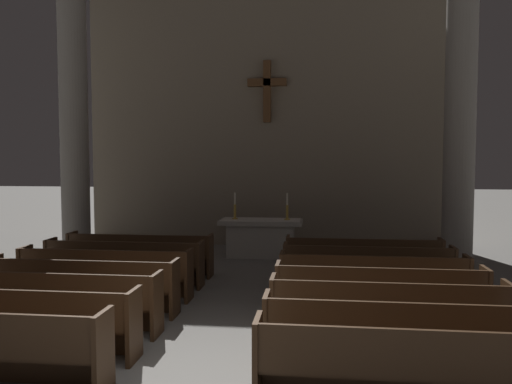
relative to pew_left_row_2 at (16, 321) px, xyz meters
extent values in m
cube|color=#422B19|center=(1.61, -0.93, 0.00)|extent=(0.06, 0.50, 0.95)
cube|color=#422B19|center=(0.00, 0.04, -0.05)|extent=(3.16, 0.40, 0.05)
cube|color=#422B19|center=(0.00, -0.19, 0.22)|extent=(3.16, 0.05, 0.50)
cube|color=#422B19|center=(0.00, 0.22, -0.28)|extent=(3.16, 0.04, 0.40)
cube|color=#422B19|center=(1.61, 0.02, 0.00)|extent=(0.06, 0.50, 0.95)
cube|color=#422B19|center=(0.00, 0.99, -0.05)|extent=(3.16, 0.40, 0.05)
cube|color=#422B19|center=(0.00, 0.76, 0.22)|extent=(3.16, 0.05, 0.50)
cube|color=#422B19|center=(0.00, 1.17, -0.28)|extent=(3.16, 0.04, 0.40)
cube|color=#422B19|center=(1.61, 0.97, 0.00)|extent=(0.06, 0.50, 0.95)
cube|color=#422B19|center=(0.00, 1.94, -0.05)|extent=(3.16, 0.40, 0.05)
cube|color=#422B19|center=(0.00, 1.71, 0.22)|extent=(3.16, 0.05, 0.50)
cube|color=#422B19|center=(0.00, 2.12, -0.28)|extent=(3.16, 0.04, 0.40)
cube|color=#422B19|center=(1.61, 1.92, 0.00)|extent=(0.06, 0.50, 0.95)
cube|color=#422B19|center=(0.00, 2.89, -0.05)|extent=(3.16, 0.40, 0.05)
cube|color=#422B19|center=(0.00, 2.66, 0.22)|extent=(3.16, 0.05, 0.50)
cube|color=#422B19|center=(0.00, 3.07, -0.28)|extent=(3.16, 0.04, 0.40)
cube|color=#422B19|center=(1.61, 2.87, 0.00)|extent=(0.06, 0.50, 0.95)
cube|color=#422B19|center=(-1.61, 2.87, 0.00)|extent=(0.06, 0.50, 0.95)
cube|color=#422B19|center=(0.00, 3.84, -0.05)|extent=(3.16, 0.40, 0.05)
cube|color=#422B19|center=(0.00, 3.62, 0.22)|extent=(3.16, 0.05, 0.50)
cube|color=#422B19|center=(0.00, 4.02, -0.28)|extent=(3.16, 0.04, 0.40)
cube|color=#422B19|center=(1.61, 3.82, 0.00)|extent=(0.06, 0.50, 0.95)
cube|color=#422B19|center=(-1.61, 3.82, 0.00)|extent=(0.06, 0.50, 0.95)
cube|color=#422B19|center=(0.00, 4.79, -0.05)|extent=(3.16, 0.40, 0.05)
cube|color=#422B19|center=(0.00, 4.57, 0.22)|extent=(3.16, 0.05, 0.50)
cube|color=#422B19|center=(0.00, 4.97, -0.28)|extent=(3.16, 0.04, 0.40)
cube|color=#422B19|center=(1.61, 4.77, 0.00)|extent=(0.06, 0.50, 0.95)
cube|color=#422B19|center=(-1.61, 4.77, 0.00)|extent=(0.06, 0.50, 0.95)
cube|color=#422B19|center=(4.93, -0.91, -0.05)|extent=(3.16, 0.40, 0.05)
cube|color=#422B19|center=(4.93, -1.14, 0.22)|extent=(3.16, 0.05, 0.50)
cube|color=#422B19|center=(3.32, -0.93, 0.00)|extent=(0.06, 0.50, 0.95)
cube|color=#422B19|center=(4.93, 0.04, -0.05)|extent=(3.16, 0.40, 0.05)
cube|color=#422B19|center=(4.93, -0.19, 0.22)|extent=(3.16, 0.05, 0.50)
cube|color=#422B19|center=(4.93, 0.22, -0.28)|extent=(3.16, 0.04, 0.40)
cube|color=#422B19|center=(3.32, 0.02, 0.00)|extent=(0.06, 0.50, 0.95)
cube|color=#422B19|center=(4.93, 0.99, -0.05)|extent=(3.16, 0.40, 0.05)
cube|color=#422B19|center=(4.93, 0.76, 0.22)|extent=(3.16, 0.05, 0.50)
cube|color=#422B19|center=(4.93, 1.17, -0.28)|extent=(3.16, 0.04, 0.40)
cube|color=#422B19|center=(3.32, 0.97, 0.00)|extent=(0.06, 0.50, 0.95)
cube|color=#422B19|center=(6.54, 0.97, 0.00)|extent=(0.06, 0.50, 0.95)
cube|color=#422B19|center=(4.93, 1.94, -0.05)|extent=(3.16, 0.40, 0.05)
cube|color=#422B19|center=(4.93, 1.71, 0.22)|extent=(3.16, 0.05, 0.50)
cube|color=#422B19|center=(4.93, 2.12, -0.28)|extent=(3.16, 0.04, 0.40)
cube|color=#422B19|center=(3.32, 1.92, 0.00)|extent=(0.06, 0.50, 0.95)
cube|color=#422B19|center=(6.54, 1.92, 0.00)|extent=(0.06, 0.50, 0.95)
cube|color=#422B19|center=(4.93, 2.89, -0.05)|extent=(3.16, 0.40, 0.05)
cube|color=#422B19|center=(4.93, 2.66, 0.22)|extent=(3.16, 0.05, 0.50)
cube|color=#422B19|center=(4.93, 3.07, -0.28)|extent=(3.16, 0.04, 0.40)
cube|color=#422B19|center=(3.32, 2.87, 0.00)|extent=(0.06, 0.50, 0.95)
cube|color=#422B19|center=(6.54, 2.87, 0.00)|extent=(0.06, 0.50, 0.95)
cube|color=#422B19|center=(4.93, 3.84, -0.05)|extent=(3.16, 0.40, 0.05)
cube|color=#422B19|center=(4.93, 3.62, 0.22)|extent=(3.16, 0.05, 0.50)
cube|color=#422B19|center=(4.93, 4.02, -0.28)|extent=(3.16, 0.04, 0.40)
cube|color=#422B19|center=(3.32, 3.82, 0.00)|extent=(0.06, 0.50, 0.95)
cube|color=#422B19|center=(6.54, 3.82, 0.00)|extent=(0.06, 0.50, 0.95)
cube|color=#422B19|center=(4.93, 4.79, -0.05)|extent=(3.16, 0.40, 0.05)
cube|color=#422B19|center=(4.93, 4.57, 0.22)|extent=(3.16, 0.05, 0.50)
cube|color=#422B19|center=(4.93, 4.97, -0.28)|extent=(3.16, 0.04, 0.40)
cube|color=#422B19|center=(3.32, 4.77, 0.00)|extent=(0.06, 0.50, 0.95)
cube|color=#422B19|center=(6.54, 4.77, 0.00)|extent=(0.06, 0.50, 0.95)
cube|color=gray|center=(-2.41, 6.61, -0.38)|extent=(1.02, 1.02, 0.20)
cylinder|color=gray|center=(-2.41, 6.61, 3.11)|extent=(0.73, 0.73, 7.18)
cube|color=gray|center=(7.34, 6.61, -0.38)|extent=(1.02, 1.02, 0.20)
cylinder|color=gray|center=(7.34, 6.61, 3.11)|extent=(0.73, 0.73, 7.18)
cube|color=#A8A399|center=(2.47, 7.22, -0.04)|extent=(1.76, 0.72, 0.88)
cube|color=#A8A399|center=(2.47, 7.22, 0.46)|extent=(2.20, 0.90, 0.12)
cube|color=silver|center=(2.47, 7.22, 0.53)|extent=(2.09, 0.86, 0.01)
cylinder|color=#B79338|center=(1.77, 7.22, 0.54)|extent=(0.16, 0.16, 0.02)
cylinder|color=#B79338|center=(1.77, 7.22, 0.73)|extent=(0.07, 0.07, 0.39)
cylinder|color=silver|center=(1.77, 7.22, 1.08)|extent=(0.04, 0.04, 0.32)
cylinder|color=#B79338|center=(3.17, 7.22, 0.54)|extent=(0.16, 0.16, 0.02)
cylinder|color=#B79338|center=(3.17, 7.22, 0.73)|extent=(0.07, 0.07, 0.39)
cylinder|color=silver|center=(3.17, 7.22, 1.08)|extent=(0.04, 0.04, 0.32)
cube|color=gray|center=(2.47, 9.12, 3.70)|extent=(10.92, 0.25, 8.35)
cube|color=brown|center=(2.47, 8.89, 4.11)|extent=(0.21, 0.21, 1.79)
cube|color=brown|center=(2.47, 8.89, 4.38)|extent=(1.15, 0.21, 0.21)
camera|label=1|loc=(3.94, -6.20, 2.15)|focal=35.82mm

